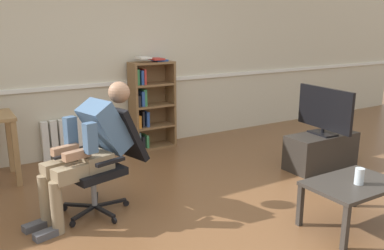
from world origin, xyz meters
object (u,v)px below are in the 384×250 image
office_chair (107,155)px  person_seated (90,147)px  radiator (71,138)px  bookshelf (149,104)px  drinking_glass (359,176)px  tv_stand (321,151)px  tv_screen (324,110)px  coffee_table (353,188)px

office_chair → person_seated: bearing=-90.0°
radiator → office_chair: 1.68m
bookshelf → radiator: bearing=174.8°
person_seated → drinking_glass: (1.82, -1.43, -0.17)m
tv_stand → tv_screen: 0.50m
radiator → person_seated: size_ratio=0.62×
office_chair → person_seated: person_seated is taller
bookshelf → person_seated: bookshelf is taller
radiator → office_chair: (-0.10, -1.66, 0.26)m
tv_screen → coffee_table: bearing=145.2°
radiator → coffee_table: 3.45m
radiator → drinking_glass: 3.50m
person_seated → tv_stand: person_seated is taller
office_chair → coffee_table: (1.65, -1.42, -0.17)m
person_seated → radiator: bearing=156.2°
person_seated → tv_stand: bearing=70.4°
office_chair → person_seated: (-0.16, -0.04, 0.12)m
tv_stand → drinking_glass: drinking_glass is taller
bookshelf → tv_stand: bookshelf is taller
radiator → person_seated: person_seated is taller
radiator → coffee_table: radiator is taller
radiator → tv_screen: (2.49, -1.93, 0.45)m
office_chair → coffee_table: office_chair is taller
tv_stand → tv_screen: size_ratio=1.10×
tv_screen → drinking_glass: tv_screen is taller
radiator → office_chair: size_ratio=0.76×
person_seated → drinking_glass: person_seated is taller
tv_screen → coffee_table: (-0.94, -1.15, -0.36)m
drinking_glass → coffee_table: bearing=94.8°
person_seated → office_chair: bearing=90.0°
radiator → person_seated: 1.76m
tv_stand → drinking_glass: size_ratio=6.54×
tv_stand → drinking_glass: bearing=-127.8°
office_chair → tv_stand: office_chair is taller
bookshelf → coffee_table: size_ratio=1.63×
tv_screen → coffee_table: 1.53m
office_chair → radiator: bearing=161.6°
office_chair → tv_stand: size_ratio=1.06×
radiator → tv_stand: radiator is taller
tv_stand → person_seated: bearing=175.3°
office_chair → tv_screen: tv_screen is taller
tv_stand → bookshelf: bearing=127.8°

